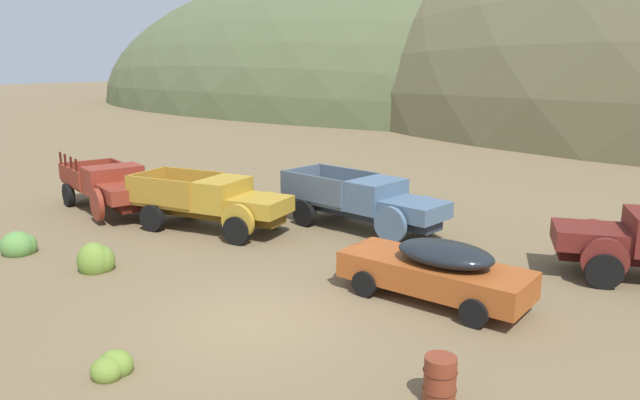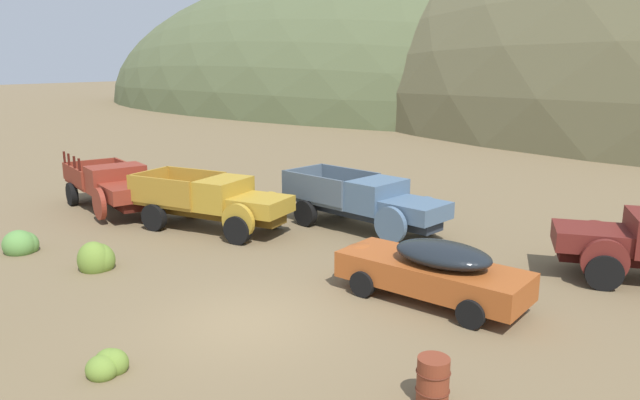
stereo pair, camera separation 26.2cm
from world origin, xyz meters
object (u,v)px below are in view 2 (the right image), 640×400
object	(u,v)px
truck_mustard	(221,203)
truck_rust_red	(116,187)
car_oxide_orange	(427,268)
oil_drum_by_truck	(433,381)
truck_chalk_blue	(373,203)

from	to	relation	value
truck_mustard	truck_rust_red	bearing A→B (deg)	176.26
truck_mustard	car_oxide_orange	xyz separation A→B (m)	(8.62, -1.71, -0.20)
car_oxide_orange	oil_drum_by_truck	size ratio (longest dim) A/B	5.99
truck_rust_red	car_oxide_orange	bearing A→B (deg)	13.74
truck_rust_red	truck_mustard	world-z (taller)	truck_rust_red
truck_rust_red	truck_chalk_blue	size ratio (longest dim) A/B	0.98
truck_rust_red	truck_mustard	bearing A→B (deg)	22.72
truck_chalk_blue	oil_drum_by_truck	distance (m)	10.84
truck_chalk_blue	truck_mustard	bearing A→B (deg)	-137.43
truck_chalk_blue	car_oxide_orange	bearing A→B (deg)	-38.27
oil_drum_by_truck	car_oxide_orange	bearing A→B (deg)	115.73
truck_mustard	oil_drum_by_truck	bearing A→B (deg)	-36.27
truck_rust_red	oil_drum_by_truck	xyz separation A→B (m)	(16.05, -5.70, -0.59)
truck_rust_red	truck_chalk_blue	bearing A→B (deg)	37.40
truck_rust_red	oil_drum_by_truck	size ratio (longest dim) A/B	7.37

